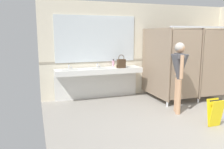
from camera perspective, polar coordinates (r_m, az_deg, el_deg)
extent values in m
cube|color=gray|center=(4.79, 25.31, -13.68)|extent=(6.13, 6.86, 0.10)
cube|color=beige|center=(7.04, 7.88, 6.24)|extent=(6.13, 0.12, 2.69)
cube|color=#9E937F|center=(7.01, 8.06, 3.79)|extent=(6.13, 0.01, 0.06)
cube|color=silver|center=(6.24, -3.26, 0.95)|extent=(2.39, 0.53, 0.14)
cube|color=silver|center=(6.53, -3.76, -2.60)|extent=(2.39, 0.08, 0.75)
cube|color=#ADADA8|center=(6.04, -10.49, 0.70)|extent=(0.42, 0.29, 0.11)
cylinder|color=silver|center=(6.23, -10.80, 1.94)|extent=(0.04, 0.04, 0.11)
cylinder|color=silver|center=(6.17, -10.74, 2.29)|extent=(0.03, 0.11, 0.03)
sphere|color=silver|center=(6.25, -10.17, 1.76)|extent=(0.04, 0.04, 0.04)
cube|color=#ADADA8|center=(6.21, -3.19, 1.09)|extent=(0.42, 0.29, 0.11)
cylinder|color=silver|center=(6.39, -3.70, 2.29)|extent=(0.04, 0.04, 0.11)
cylinder|color=silver|center=(6.33, -3.58, 2.63)|extent=(0.03, 0.11, 0.03)
sphere|color=silver|center=(6.42, -3.12, 2.11)|extent=(0.04, 0.04, 0.04)
cube|color=#ADADA8|center=(6.46, 3.63, 1.44)|extent=(0.42, 0.29, 0.11)
cylinder|color=silver|center=(6.64, 2.96, 2.59)|extent=(0.04, 0.04, 0.11)
cylinder|color=silver|center=(6.58, 3.14, 2.92)|extent=(0.03, 0.11, 0.03)
sphere|color=silver|center=(6.68, 3.48, 2.41)|extent=(0.04, 0.04, 0.04)
cube|color=silver|center=(6.43, -4.01, 8.90)|extent=(2.29, 0.02, 1.28)
cube|color=#84705B|center=(6.32, 10.74, 2.96)|extent=(0.03, 1.49, 1.84)
cylinder|color=silver|center=(5.95, 13.70, -7.26)|extent=(0.05, 0.05, 0.12)
cube|color=#84705B|center=(6.83, 17.62, 3.18)|extent=(0.03, 1.49, 1.84)
cylinder|color=silver|center=(6.49, 20.76, -6.19)|extent=(0.05, 0.05, 0.12)
cube|color=#84705B|center=(7.43, 23.48, 3.33)|extent=(0.03, 1.49, 1.84)
cube|color=#84705B|center=(5.98, 18.04, 2.25)|extent=(0.86, 0.03, 1.74)
cube|color=#84705B|center=(6.59, 24.61, 2.50)|extent=(0.86, 0.03, 1.74)
cube|color=#B7BABF|center=(6.23, 22.04, 10.98)|extent=(1.94, 0.04, 0.04)
cylinder|color=tan|center=(5.55, 15.95, -4.97)|extent=(0.11, 0.11, 0.80)
cylinder|color=tan|center=(5.38, 16.35, -5.46)|extent=(0.11, 0.11, 0.80)
cone|color=#47474C|center=(5.34, 16.47, 1.23)|extent=(0.52, 0.52, 0.68)
cube|color=#47474C|center=(5.31, 16.63, 4.56)|extent=(0.31, 0.46, 0.10)
cylinder|color=tan|center=(5.57, 15.96, 2.51)|extent=(0.08, 0.08, 0.51)
cylinder|color=tan|center=(5.09, 17.11, 1.79)|extent=(0.08, 0.08, 0.51)
sphere|color=tan|center=(5.30, 16.72, 6.37)|extent=(0.22, 0.22, 0.22)
sphere|color=#A59E93|center=(5.29, 16.62, 6.53)|extent=(0.22, 0.22, 0.22)
cube|color=#3F2D1E|center=(6.27, 2.34, 2.76)|extent=(0.22, 0.13, 0.24)
torus|color=#3F2D1E|center=(6.25, 2.35, 4.22)|extent=(0.17, 0.02, 0.17)
cylinder|color=#D899B2|center=(6.50, 0.34, 2.75)|extent=(0.07, 0.07, 0.18)
cylinder|color=black|center=(6.49, 0.34, 3.68)|extent=(0.03, 0.03, 0.04)
cylinder|color=beige|center=(6.27, 0.89, 2.04)|extent=(0.07, 0.07, 0.08)
cube|color=yellow|center=(4.93, 24.77, -8.91)|extent=(0.28, 0.10, 0.55)
cube|color=yellow|center=(4.99, 24.06, -8.63)|extent=(0.28, 0.10, 0.55)
cylinder|color=black|center=(4.89, 24.63, -5.92)|extent=(0.28, 0.02, 0.02)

